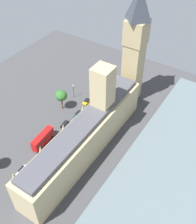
# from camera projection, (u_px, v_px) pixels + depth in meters

# --- Properties ---
(ground_plane) EXTENTS (139.25, 139.25, 0.00)m
(ground_plane) POSITION_uv_depth(u_px,v_px,m) (82.00, 149.00, 100.25)
(ground_plane) COLOR #424244
(river_thames) EXTENTS (39.73, 125.33, 0.25)m
(river_thames) POSITION_uv_depth(u_px,v_px,m) (170.00, 195.00, 86.27)
(river_thames) COLOR slate
(river_thames) RESTS_ON ground
(parliament_building) EXTENTS (10.23, 61.00, 30.07)m
(parliament_building) POSITION_uv_depth(u_px,v_px,m) (88.00, 133.00, 94.62)
(parliament_building) COLOR tan
(parliament_building) RESTS_ON ground
(clock_tower) EXTENTS (7.96, 7.96, 49.47)m
(clock_tower) POSITION_uv_depth(u_px,v_px,m) (135.00, 46.00, 104.82)
(clock_tower) COLOR tan
(clock_tower) RESTS_ON ground
(car_yellow_cab_corner) EXTENTS (2.20, 4.51, 1.74)m
(car_yellow_cab_corner) POSITION_uv_depth(u_px,v_px,m) (87.00, 101.00, 118.66)
(car_yellow_cab_corner) COLOR gold
(car_yellow_cab_corner) RESTS_ON ground
(car_dark_green_under_trees) EXTENTS (2.07, 4.89, 1.74)m
(car_dark_green_under_trees) POSITION_uv_depth(u_px,v_px,m) (78.00, 114.00, 112.65)
(car_dark_green_under_trees) COLOR #19472D
(car_dark_green_under_trees) RESTS_ON ground
(car_black_midblock) EXTENTS (2.19, 4.34, 1.74)m
(car_black_midblock) POSITION_uv_depth(u_px,v_px,m) (65.00, 124.00, 108.26)
(car_black_midblock) COLOR black
(car_black_midblock) RESTS_ON ground
(double_decker_bus_by_river_gate) EXTENTS (3.25, 10.65, 4.75)m
(double_decker_bus_by_river_gate) POSITION_uv_depth(u_px,v_px,m) (43.00, 139.00, 100.33)
(double_decker_bus_by_river_gate) COLOR red
(double_decker_bus_by_river_gate) RESTS_ON ground
(car_silver_kerbside) EXTENTS (2.23, 4.92, 1.74)m
(car_silver_kerbside) POSITION_uv_depth(u_px,v_px,m) (22.00, 171.00, 91.97)
(car_silver_kerbside) COLOR #B7B7BC
(car_silver_kerbside) RESTS_ON ground
(pedestrian_leading) EXTENTS (0.69, 0.62, 1.64)m
(pedestrian_leading) POSITION_uv_depth(u_px,v_px,m) (44.00, 164.00, 94.12)
(pedestrian_leading) COLOR #336B60
(pedestrian_leading) RESTS_ON ground
(pedestrian_near_tower) EXTENTS (0.71, 0.69, 1.70)m
(pedestrian_near_tower) POSITION_uv_depth(u_px,v_px,m) (44.00, 164.00, 94.10)
(pedestrian_near_tower) COLOR #336B60
(pedestrian_near_tower) RESTS_ON ground
(plane_tree_far_end) EXTENTS (5.06, 5.06, 9.17)m
(plane_tree_far_end) POSITION_uv_depth(u_px,v_px,m) (61.00, 96.00, 111.90)
(plane_tree_far_end) COLOR brown
(plane_tree_far_end) RESTS_ON ground
(street_lamp_trailing) EXTENTS (0.56, 0.56, 6.63)m
(street_lamp_trailing) POSITION_uv_depth(u_px,v_px,m) (73.00, 89.00, 119.08)
(street_lamp_trailing) COLOR black
(street_lamp_trailing) RESTS_ON ground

